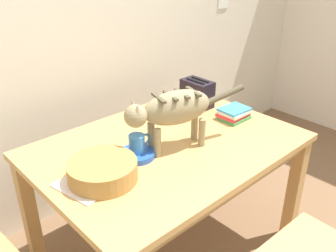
# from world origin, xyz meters

# --- Properties ---
(wall_rear) EXTENTS (5.31, 0.11, 2.50)m
(wall_rear) POSITION_xyz_m (-0.00, 1.74, 1.25)
(wall_rear) COLOR silver
(wall_rear) RESTS_ON ground_plane
(dining_table) EXTENTS (1.35, 0.97, 0.74)m
(dining_table) POSITION_xyz_m (0.04, 0.93, 0.65)
(dining_table) COLOR tan
(dining_table) RESTS_ON ground_plane
(cat) EXTENTS (0.64, 0.25, 0.31)m
(cat) POSITION_xyz_m (0.02, 0.87, 0.95)
(cat) COLOR #978660
(cat) RESTS_ON dining_table
(saucer_bowl) EXTENTS (0.18, 0.18, 0.03)m
(saucer_bowl) POSITION_xyz_m (-0.16, 0.93, 0.75)
(saucer_bowl) COLOR blue
(saucer_bowl) RESTS_ON dining_table
(coffee_mug) EXTENTS (0.12, 0.08, 0.09)m
(coffee_mug) POSITION_xyz_m (-0.16, 0.93, 0.81)
(coffee_mug) COLOR #347BC7
(coffee_mug) RESTS_ON saucer_bowl
(magazine) EXTENTS (0.33, 0.29, 0.01)m
(magazine) POSITION_xyz_m (-0.43, 0.90, 0.74)
(magazine) COLOR silver
(magazine) RESTS_ON dining_table
(book_stack) EXTENTS (0.18, 0.15, 0.07)m
(book_stack) POSITION_xyz_m (0.53, 0.88, 0.77)
(book_stack) COLOR #439750
(book_stack) RESTS_ON dining_table
(wicker_basket) EXTENTS (0.31, 0.31, 0.09)m
(wicker_basket) POSITION_xyz_m (-0.40, 0.88, 0.79)
(wicker_basket) COLOR #B48142
(wicker_basket) RESTS_ON dining_table
(toaster) EXTENTS (0.12, 0.20, 0.18)m
(toaster) POSITION_xyz_m (0.51, 1.16, 0.82)
(toaster) COLOR black
(toaster) RESTS_ON dining_table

